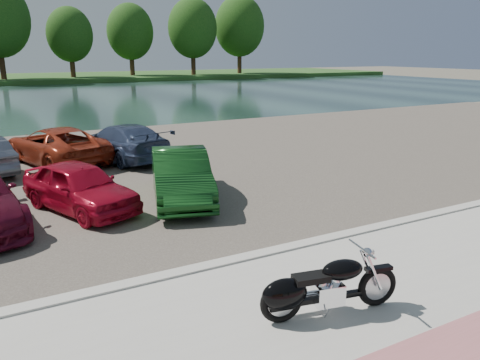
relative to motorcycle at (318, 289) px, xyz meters
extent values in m
plane|color=#595447|center=(1.39, 0.38, -0.56)|extent=(200.00, 200.00, 0.00)
cube|color=#AEABA4|center=(1.39, -0.62, -0.51)|extent=(60.00, 6.00, 0.10)
cube|color=#AEABA4|center=(1.39, 2.38, -0.49)|extent=(60.00, 0.30, 0.14)
cube|color=#453F38|center=(1.39, 11.38, -0.54)|extent=(60.00, 18.00, 0.04)
cube|color=#1B312E|center=(1.39, 40.38, -0.56)|extent=(120.00, 40.00, 0.00)
cube|color=#234518|center=(1.39, 72.38, -0.26)|extent=(120.00, 24.00, 0.60)
cylinder|color=#3C2415|center=(-1.61, 64.98, 2.96)|extent=(0.70, 0.70, 5.85)
cylinder|color=#3C2415|center=(7.39, 66.38, 2.29)|extent=(0.70, 0.70, 4.50)
ellipsoid|color=#133C10|center=(7.39, 66.38, 5.89)|extent=(6.30, 6.30, 7.56)
cylinder|color=#3C2415|center=(16.39, 67.78, 2.51)|extent=(0.70, 0.70, 4.95)
ellipsoid|color=#133C10|center=(16.39, 67.78, 6.47)|extent=(6.93, 6.93, 8.32)
cylinder|color=#3C2415|center=(25.39, 64.98, 2.74)|extent=(0.70, 0.70, 5.40)
ellipsoid|color=#133C10|center=(25.39, 64.98, 7.06)|extent=(7.56, 7.56, 9.07)
cylinder|color=#3C2415|center=(34.39, 66.38, 2.96)|extent=(0.70, 0.70, 5.85)
ellipsoid|color=#133C10|center=(34.39, 66.38, 7.64)|extent=(8.19, 8.19, 9.83)
torus|color=black|center=(1.02, -0.21, -0.12)|extent=(0.69, 0.25, 0.68)
torus|color=black|center=(-0.60, 0.11, -0.12)|extent=(0.69, 0.25, 0.68)
cylinder|color=#B2B2B7|center=(1.02, -0.21, -0.12)|extent=(0.46, 0.15, 0.46)
cylinder|color=#B2B2B7|center=(-0.60, 0.11, -0.12)|extent=(0.46, 0.15, 0.46)
cylinder|color=silver|center=(0.87, -0.28, 0.18)|extent=(0.33, 0.11, 0.63)
cylinder|color=silver|center=(0.90, -0.08, 0.18)|extent=(0.33, 0.11, 0.63)
cylinder|color=silver|center=(0.70, -0.14, 0.57)|extent=(0.18, 0.74, 0.04)
sphere|color=silver|center=(0.80, -0.16, 0.49)|extent=(0.19, 0.19, 0.16)
sphere|color=silver|center=(0.87, -0.18, 0.49)|extent=(0.13, 0.13, 0.11)
cube|color=black|center=(1.02, -0.21, 0.19)|extent=(0.47, 0.22, 0.06)
cube|color=black|center=(0.21, -0.05, -0.18)|extent=(1.20, 0.33, 0.08)
cube|color=silver|center=(0.16, -0.04, -0.11)|extent=(0.50, 0.40, 0.34)
cylinder|color=silver|center=(0.26, -0.06, 0.09)|extent=(0.27, 0.22, 0.27)
cylinder|color=silver|center=(0.07, -0.02, 0.09)|extent=(0.27, 0.22, 0.27)
ellipsoid|color=black|center=(0.39, -0.08, 0.26)|extent=(0.74, 0.48, 0.32)
cube|color=black|center=(-0.13, 0.02, 0.20)|extent=(0.59, 0.38, 0.10)
ellipsoid|color=black|center=(-0.55, 0.10, 0.00)|extent=(0.78, 0.47, 0.50)
cube|color=black|center=(-0.60, 0.11, -0.07)|extent=(0.43, 0.25, 0.30)
cylinder|color=silver|center=(-0.10, 0.18, -0.24)|extent=(1.10, 0.30, 0.09)
cylinder|color=silver|center=(-0.10, 0.18, -0.16)|extent=(1.10, 0.30, 0.09)
cylinder|color=#B2B2B7|center=(0.03, -0.20, -0.33)|extent=(0.05, 0.14, 0.22)
imported|color=#A60B22|center=(-2.25, 7.12, 0.12)|extent=(2.82, 4.07, 1.29)
imported|color=#114016|center=(0.40, 6.72, 0.18)|extent=(2.64, 4.53, 1.41)
imported|color=#9A3019|center=(-2.02, 13.13, 0.16)|extent=(3.66, 5.35, 1.36)
imported|color=navy|center=(0.31, 12.56, 0.17)|extent=(3.02, 5.07, 1.38)
camera|label=1|loc=(-4.12, -5.11, 3.49)|focal=35.00mm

